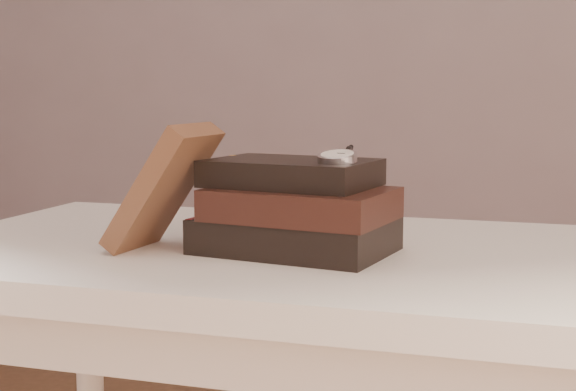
% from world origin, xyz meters
% --- Properties ---
extents(table, '(1.00, 0.60, 0.75)m').
position_xyz_m(table, '(0.00, 0.35, 0.66)').
color(table, silver).
rests_on(table, ground).
extents(book_stack, '(0.27, 0.21, 0.12)m').
position_xyz_m(book_stack, '(0.04, 0.31, 0.81)').
color(book_stack, black).
rests_on(book_stack, table).
extents(journal, '(0.14, 0.13, 0.17)m').
position_xyz_m(journal, '(-0.13, 0.27, 0.84)').
color(journal, '#492A1C').
rests_on(journal, table).
extents(pocket_watch, '(0.06, 0.16, 0.02)m').
position_xyz_m(pocket_watch, '(0.10, 0.29, 0.88)').
color(pocket_watch, silver).
rests_on(pocket_watch, book_stack).
extents(eyeglasses, '(0.12, 0.13, 0.05)m').
position_xyz_m(eyeglasses, '(-0.03, 0.41, 0.82)').
color(eyeglasses, silver).
rests_on(eyeglasses, book_stack).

